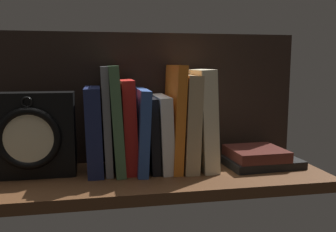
# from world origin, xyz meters

# --- Properties ---
(ground_plane) EXTENTS (0.80, 0.26, 0.03)m
(ground_plane) POSITION_xyz_m (0.00, 0.00, -0.01)
(ground_plane) COLOR #4C2D19
(back_panel) EXTENTS (0.80, 0.01, 0.33)m
(back_panel) POSITION_xyz_m (0.00, 0.13, 0.17)
(back_panel) COLOR black
(back_panel) RESTS_ON ground_plane
(book_navy_bierce) EXTENTS (0.04, 0.14, 0.20)m
(book_navy_bierce) POSITION_xyz_m (-0.13, 0.04, 0.10)
(book_navy_bierce) COLOR #192147
(book_navy_bierce) RESTS_ON ground_plane
(book_gray_chess) EXTENTS (0.02, 0.12, 0.25)m
(book_gray_chess) POSITION_xyz_m (-0.11, 0.04, 0.12)
(book_gray_chess) COLOR gray
(book_gray_chess) RESTS_ON ground_plane
(book_green_romantic) EXTENTS (0.03, 0.15, 0.25)m
(book_green_romantic) POSITION_xyz_m (-0.08, 0.04, 0.12)
(book_green_romantic) COLOR #476B44
(book_green_romantic) RESTS_ON ground_plane
(book_red_requiem) EXTENTS (0.04, 0.12, 0.22)m
(book_red_requiem) POSITION_xyz_m (-0.05, 0.04, 0.11)
(book_red_requiem) COLOR red
(book_red_requiem) RESTS_ON ground_plane
(book_blue_modern) EXTENTS (0.03, 0.16, 0.19)m
(book_blue_modern) POSITION_xyz_m (-0.03, 0.04, 0.10)
(book_blue_modern) COLOR #2D4C8E
(book_blue_modern) RESTS_ON ground_plane
(book_black_skeptic) EXTENTS (0.03, 0.13, 0.18)m
(book_black_skeptic) POSITION_xyz_m (-0.00, 0.04, 0.09)
(book_black_skeptic) COLOR black
(book_black_skeptic) RESTS_ON ground_plane
(book_white_catcher) EXTENTS (0.04, 0.15, 0.18)m
(book_white_catcher) POSITION_xyz_m (0.03, 0.04, 0.09)
(book_white_catcher) COLOR silver
(book_white_catcher) RESTS_ON ground_plane
(book_orange_pandolfini) EXTENTS (0.03, 0.15, 0.25)m
(book_orange_pandolfini) POSITION_xyz_m (0.06, 0.04, 0.12)
(book_orange_pandolfini) COLOR orange
(book_orange_pandolfini) RESTS_ON ground_plane
(book_tan_shortstories) EXTENTS (0.04, 0.16, 0.23)m
(book_tan_shortstories) POSITION_xyz_m (0.09, 0.04, 0.11)
(book_tan_shortstories) COLOR tan
(book_tan_shortstories) RESTS_ON ground_plane
(book_cream_twain) EXTENTS (0.05, 0.16, 0.24)m
(book_cream_twain) POSITION_xyz_m (0.12, 0.04, 0.12)
(book_cream_twain) COLOR beige
(book_cream_twain) RESTS_ON ground_plane
(framed_clock) EXTENTS (0.19, 0.07, 0.19)m
(framed_clock) POSITION_xyz_m (-0.27, 0.03, 0.09)
(framed_clock) COLOR black
(framed_clock) RESTS_ON ground_plane
(book_stack_side) EXTENTS (0.19, 0.13, 0.04)m
(book_stack_side) POSITION_xyz_m (0.27, 0.01, 0.02)
(book_stack_side) COLOR black
(book_stack_side) RESTS_ON ground_plane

